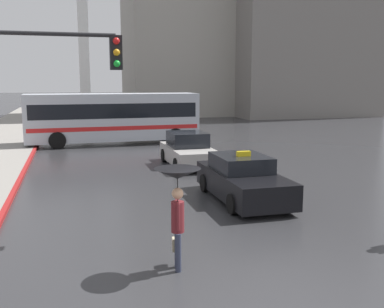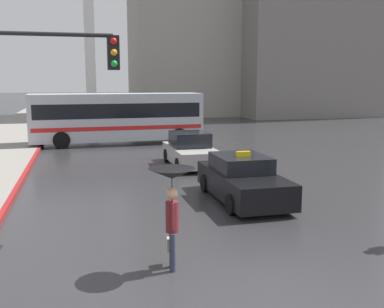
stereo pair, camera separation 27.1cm
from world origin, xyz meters
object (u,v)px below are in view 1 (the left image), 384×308
(taxi, at_px, (242,179))
(monument_cross, at_px, (83,17))
(pedestrian_with_umbrella, at_px, (177,190))
(traffic_light, at_px, (34,89))
(sedan_red, at_px, (188,151))
(city_bus, at_px, (113,116))

(taxi, distance_m, monument_cross, 31.31)
(pedestrian_with_umbrella, bearing_deg, traffic_light, 56.29)
(monument_cross, bearing_deg, traffic_light, -94.02)
(sedan_red, height_order, monument_cross, monument_cross)
(taxi, height_order, pedestrian_with_umbrella, pedestrian_with_umbrella)
(pedestrian_with_umbrella, bearing_deg, city_bus, 7.89)
(taxi, distance_m, city_bus, 14.56)
(taxi, relative_size, sedan_red, 1.06)
(pedestrian_with_umbrella, distance_m, traffic_light, 4.27)
(city_bus, bearing_deg, monument_cross, -178.00)
(taxi, height_order, monument_cross, monument_cross)
(sedan_red, bearing_deg, city_bus, -72.32)
(city_bus, relative_size, pedestrian_with_umbrella, 4.90)
(monument_cross, bearing_deg, taxi, -82.77)
(traffic_light, bearing_deg, pedestrian_with_umbrella, -43.18)
(sedan_red, bearing_deg, pedestrian_with_umbrella, 74.20)
(traffic_light, xyz_separation_m, monument_cross, (2.25, 31.95, 5.86))
(sedan_red, relative_size, traffic_light, 0.82)
(taxi, relative_size, traffic_light, 0.87)
(taxi, xyz_separation_m, traffic_light, (-6.03, -2.14, 2.93))
(city_bus, height_order, traffic_light, traffic_light)
(sedan_red, height_order, pedestrian_with_umbrella, pedestrian_with_umbrella)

